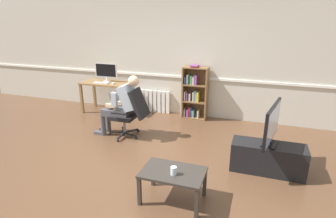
{
  "coord_description": "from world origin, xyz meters",
  "views": [
    {
      "loc": [
        1.63,
        -3.46,
        2.22
      ],
      "look_at": [
        0.15,
        0.85,
        0.7
      ],
      "focal_mm": 28.97,
      "sensor_mm": 36.0,
      "label": 1
    }
  ],
  "objects_px": {
    "imac_monitor": "(106,71)",
    "office_chair": "(131,111)",
    "bookshelf": "(194,94)",
    "drinking_glass": "(174,171)",
    "tv_stand": "(268,158)",
    "computer_desk": "(106,87)",
    "coffee_table": "(173,175)",
    "radiator": "(153,101)",
    "tv_screen": "(272,124)",
    "person_seated": "(122,104)",
    "computer_mouse": "(113,83)",
    "keyboard": "(101,83)"
  },
  "relations": [
    {
      "from": "person_seated",
      "to": "bookshelf",
      "type": "bearing_deg",
      "value": 142.63
    },
    {
      "from": "computer_desk",
      "to": "tv_screen",
      "type": "bearing_deg",
      "value": -23.87
    },
    {
      "from": "office_chair",
      "to": "drinking_glass",
      "type": "xyz_separation_m",
      "value": [
        1.41,
        -1.68,
        -0.05
      ]
    },
    {
      "from": "keyboard",
      "to": "bookshelf",
      "type": "distance_m",
      "value": 2.24
    },
    {
      "from": "imac_monitor",
      "to": "office_chair",
      "type": "relative_size",
      "value": 0.6
    },
    {
      "from": "computer_mouse",
      "to": "person_seated",
      "type": "height_order",
      "value": "person_seated"
    },
    {
      "from": "imac_monitor",
      "to": "person_seated",
      "type": "xyz_separation_m",
      "value": [
        1.08,
        -1.26,
        -0.36
      ]
    },
    {
      "from": "bookshelf",
      "to": "person_seated",
      "type": "bearing_deg",
      "value": -126.23
    },
    {
      "from": "computer_mouse",
      "to": "office_chair",
      "type": "bearing_deg",
      "value": -47.41
    },
    {
      "from": "radiator",
      "to": "tv_screen",
      "type": "height_order",
      "value": "tv_screen"
    },
    {
      "from": "bookshelf",
      "to": "computer_mouse",
      "type": "bearing_deg",
      "value": -167.62
    },
    {
      "from": "bookshelf",
      "to": "coffee_table",
      "type": "bearing_deg",
      "value": -80.93
    },
    {
      "from": "person_seated",
      "to": "drinking_glass",
      "type": "relative_size",
      "value": 12.01
    },
    {
      "from": "computer_mouse",
      "to": "radiator",
      "type": "bearing_deg",
      "value": 32.59
    },
    {
      "from": "bookshelf",
      "to": "radiator",
      "type": "height_order",
      "value": "bookshelf"
    },
    {
      "from": "office_chair",
      "to": "tv_screen",
      "type": "xyz_separation_m",
      "value": [
        2.52,
        -0.49,
        0.25
      ]
    },
    {
      "from": "computer_desk",
      "to": "computer_mouse",
      "type": "height_order",
      "value": "computer_mouse"
    },
    {
      "from": "bookshelf",
      "to": "drinking_glass",
      "type": "relative_size",
      "value": 12.18
    },
    {
      "from": "imac_monitor",
      "to": "radiator",
      "type": "bearing_deg",
      "value": 15.95
    },
    {
      "from": "radiator",
      "to": "computer_desk",
      "type": "bearing_deg",
      "value": -160.07
    },
    {
      "from": "computer_mouse",
      "to": "tv_screen",
      "type": "xyz_separation_m",
      "value": [
        3.5,
        -1.55,
        0.0
      ]
    },
    {
      "from": "imac_monitor",
      "to": "tv_stand",
      "type": "xyz_separation_m",
      "value": [
        3.79,
        -1.75,
        -0.79
      ]
    },
    {
      "from": "imac_monitor",
      "to": "bookshelf",
      "type": "height_order",
      "value": "bookshelf"
    },
    {
      "from": "computer_desk",
      "to": "drinking_glass",
      "type": "distance_m",
      "value": 3.91
    },
    {
      "from": "bookshelf",
      "to": "computer_desk",
      "type": "bearing_deg",
      "value": -172.31
    },
    {
      "from": "computer_desk",
      "to": "keyboard",
      "type": "xyz_separation_m",
      "value": [
        -0.05,
        -0.14,
        0.12
      ]
    },
    {
      "from": "computer_desk",
      "to": "radiator",
      "type": "distance_m",
      "value": 1.2
    },
    {
      "from": "computer_desk",
      "to": "radiator",
      "type": "bearing_deg",
      "value": 19.93
    },
    {
      "from": "keyboard",
      "to": "person_seated",
      "type": "bearing_deg",
      "value": -43.24
    },
    {
      "from": "imac_monitor",
      "to": "radiator",
      "type": "height_order",
      "value": "imac_monitor"
    },
    {
      "from": "computer_desk",
      "to": "drinking_glass",
      "type": "relative_size",
      "value": 11.28
    },
    {
      "from": "radiator",
      "to": "tv_stand",
      "type": "bearing_deg",
      "value": -37.37
    },
    {
      "from": "bookshelf",
      "to": "tv_stand",
      "type": "bearing_deg",
      "value": -50.22
    },
    {
      "from": "coffee_table",
      "to": "drinking_glass",
      "type": "relative_size",
      "value": 7.67
    },
    {
      "from": "computer_mouse",
      "to": "tv_screen",
      "type": "height_order",
      "value": "tv_screen"
    },
    {
      "from": "tv_stand",
      "to": "office_chair",
      "type": "bearing_deg",
      "value": 168.99
    },
    {
      "from": "bookshelf",
      "to": "coffee_table",
      "type": "height_order",
      "value": "bookshelf"
    },
    {
      "from": "keyboard",
      "to": "drinking_glass",
      "type": "distance_m",
      "value": 3.85
    },
    {
      "from": "keyboard",
      "to": "radiator",
      "type": "relative_size",
      "value": 0.44
    },
    {
      "from": "computer_mouse",
      "to": "radiator",
      "type": "distance_m",
      "value": 1.07
    },
    {
      "from": "keyboard",
      "to": "bookshelf",
      "type": "height_order",
      "value": "bookshelf"
    },
    {
      "from": "radiator",
      "to": "tv_screen",
      "type": "bearing_deg",
      "value": -37.35
    },
    {
      "from": "tv_screen",
      "to": "coffee_table",
      "type": "distance_m",
      "value": 1.66
    },
    {
      "from": "bookshelf",
      "to": "drinking_glass",
      "type": "xyz_separation_m",
      "value": [
        0.52,
        -3.15,
        -0.11
      ]
    },
    {
      "from": "person_seated",
      "to": "coffee_table",
      "type": "relative_size",
      "value": 1.57
    },
    {
      "from": "computer_mouse",
      "to": "office_chair",
      "type": "height_order",
      "value": "office_chair"
    },
    {
      "from": "office_chair",
      "to": "person_seated",
      "type": "relative_size",
      "value": 0.79
    },
    {
      "from": "computer_desk",
      "to": "coffee_table",
      "type": "distance_m",
      "value": 3.85
    },
    {
      "from": "office_chair",
      "to": "coffee_table",
      "type": "bearing_deg",
      "value": 39.36
    },
    {
      "from": "office_chair",
      "to": "drinking_glass",
      "type": "relative_size",
      "value": 9.5
    }
  ]
}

